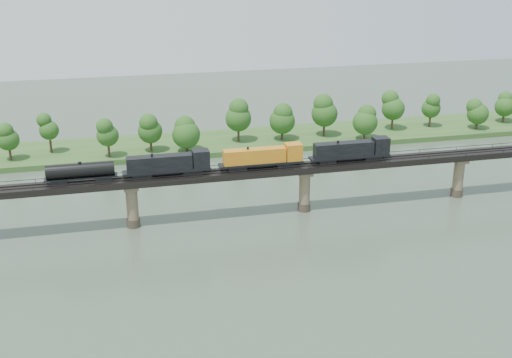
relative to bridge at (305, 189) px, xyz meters
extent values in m
plane|color=#364537|center=(0.00, -30.00, -5.46)|extent=(400.00, 400.00, 0.00)
cube|color=#2C5020|center=(0.00, 55.00, -4.66)|extent=(300.00, 24.00, 1.60)
cylinder|color=#473A2D|center=(-40.00, 0.00, -4.46)|extent=(3.00, 3.00, 2.00)
cylinder|color=#79694F|center=(-40.00, 0.00, 0.04)|extent=(2.60, 2.60, 9.00)
cube|color=#79694F|center=(-40.00, 0.00, 4.04)|extent=(3.20, 3.20, 1.00)
cylinder|color=#473A2D|center=(0.00, 0.00, -4.46)|extent=(3.00, 3.00, 2.00)
cylinder|color=#79694F|center=(0.00, 0.00, 0.04)|extent=(2.60, 2.60, 9.00)
cube|color=#79694F|center=(0.00, 0.00, 4.04)|extent=(3.20, 3.20, 1.00)
cylinder|color=#473A2D|center=(40.00, 0.00, -4.46)|extent=(3.00, 3.00, 2.00)
cylinder|color=#79694F|center=(40.00, 0.00, 0.04)|extent=(2.60, 2.60, 9.00)
cube|color=#79694F|center=(40.00, 0.00, 4.04)|extent=(3.20, 3.20, 1.00)
cube|color=black|center=(0.00, 0.00, 5.29)|extent=(220.00, 5.00, 1.50)
cube|color=black|center=(0.00, -0.75, 6.12)|extent=(220.00, 0.12, 0.16)
cube|color=black|center=(0.00, 0.75, 6.12)|extent=(220.00, 0.12, 0.16)
cube|color=black|center=(0.00, -2.40, 6.74)|extent=(220.00, 0.10, 0.10)
cube|color=black|center=(0.00, 2.40, 6.74)|extent=(220.00, 0.10, 0.10)
cube|color=black|center=(0.00, -2.40, 6.39)|extent=(0.08, 0.08, 0.70)
cube|color=black|center=(0.00, 2.40, 6.39)|extent=(0.08, 0.08, 0.70)
cylinder|color=#382619|center=(-71.77, 49.88, -2.22)|extent=(0.70, 0.70, 3.27)
sphere|color=#1C4714|center=(-71.77, 49.88, 2.14)|extent=(6.20, 6.20, 6.20)
sphere|color=#1C4714|center=(-71.77, 49.88, 4.86)|extent=(4.65, 4.65, 4.65)
cylinder|color=#382619|center=(-60.94, 54.18, -2.00)|extent=(0.70, 0.70, 3.71)
sphere|color=#1C4714|center=(-60.94, 54.18, 2.95)|extent=(5.67, 5.67, 5.67)
sphere|color=#1C4714|center=(-60.94, 54.18, 6.04)|extent=(4.25, 4.25, 4.25)
cylinder|color=#382619|center=(-44.43, 46.31, -2.10)|extent=(0.70, 0.70, 3.51)
sphere|color=#1C4714|center=(-44.43, 46.31, 2.57)|extent=(6.31, 6.31, 6.31)
sphere|color=#1C4714|center=(-44.43, 46.31, 5.50)|extent=(4.73, 4.73, 4.73)
cylinder|color=#382619|center=(-32.24, 48.84, -2.19)|extent=(0.70, 0.70, 3.34)
sphere|color=#1C4714|center=(-32.24, 48.84, 2.27)|extent=(7.18, 7.18, 7.18)
sphere|color=#1C4714|center=(-32.24, 48.84, 5.06)|extent=(5.39, 5.39, 5.39)
cylinder|color=#382619|center=(-22.01, 46.15, -2.45)|extent=(0.70, 0.70, 2.83)
sphere|color=#1C4714|center=(-22.01, 46.15, 1.32)|extent=(8.26, 8.26, 8.26)
sphere|color=#1C4714|center=(-22.01, 46.15, 3.68)|extent=(6.19, 6.19, 6.19)
cylinder|color=#382619|center=(-5.04, 52.68, -1.88)|extent=(0.70, 0.70, 3.96)
sphere|color=#1C4714|center=(-5.04, 52.68, 3.41)|extent=(8.07, 8.07, 8.07)
sphere|color=#1C4714|center=(-5.04, 52.68, 6.71)|extent=(6.05, 6.05, 6.05)
cylinder|color=#382619|center=(8.52, 51.14, -2.23)|extent=(0.70, 0.70, 3.27)
sphere|color=#1C4714|center=(8.52, 51.14, 2.13)|extent=(8.03, 8.03, 8.03)
sphere|color=#1C4714|center=(8.52, 51.14, 4.85)|extent=(6.02, 6.02, 6.02)
cylinder|color=#382619|center=(22.65, 52.31, -1.90)|extent=(0.70, 0.70, 3.92)
sphere|color=#1C4714|center=(22.65, 52.31, 3.33)|extent=(8.29, 8.29, 8.29)
sphere|color=#1C4714|center=(22.65, 52.31, 6.60)|extent=(6.21, 6.21, 6.21)
cylinder|color=#382619|center=(33.59, 45.35, -2.35)|extent=(0.70, 0.70, 3.02)
sphere|color=#1C4714|center=(33.59, 45.35, 1.69)|extent=(7.74, 7.74, 7.74)
sphere|color=#1C4714|center=(33.59, 45.35, 4.21)|extent=(5.80, 5.80, 5.80)
cylinder|color=#382619|center=(46.81, 54.03, -1.96)|extent=(0.70, 0.70, 3.80)
sphere|color=#1C4714|center=(46.81, 54.03, 3.10)|extent=(7.47, 7.47, 7.47)
sphere|color=#1C4714|center=(46.81, 54.03, 6.27)|extent=(5.60, 5.60, 5.60)
cylinder|color=#382619|center=(60.48, 54.26, -2.17)|extent=(0.70, 0.70, 3.38)
sphere|color=#1C4714|center=(60.48, 54.26, 2.34)|extent=(6.23, 6.23, 6.23)
sphere|color=#1C4714|center=(60.48, 54.26, 5.16)|extent=(4.67, 4.67, 4.67)
cylinder|color=#382619|center=(74.35, 48.39, -2.47)|extent=(0.70, 0.70, 2.77)
sphere|color=#1C4714|center=(74.35, 48.39, 1.22)|extent=(7.04, 7.04, 7.04)
sphere|color=#1C4714|center=(74.35, 48.39, 3.54)|extent=(5.28, 5.28, 5.28)
cylinder|color=#382619|center=(87.62, 53.57, -2.39)|extent=(0.70, 0.70, 2.94)
sphere|color=#1C4714|center=(87.62, 53.57, 1.54)|extent=(6.73, 6.73, 6.73)
sphere|color=#1C4714|center=(87.62, 53.57, 3.99)|extent=(5.05, 5.05, 5.05)
cube|color=black|center=(16.44, 0.00, 6.60)|extent=(4.08, 2.45, 1.12)
cube|color=black|center=(5.22, 0.00, 6.60)|extent=(4.08, 2.45, 1.12)
cube|color=black|center=(10.83, 0.00, 7.31)|extent=(19.36, 3.06, 0.51)
cube|color=black|center=(9.30, 0.00, 9.20)|extent=(14.27, 2.75, 3.26)
cube|color=black|center=(18.47, 0.00, 9.51)|extent=(3.67, 3.06, 3.87)
cylinder|color=black|center=(10.83, 0.00, 6.75)|extent=(6.12, 1.43, 1.43)
cube|color=black|center=(-4.97, 0.00, 6.60)|extent=(4.08, 2.45, 1.12)
cube|color=black|center=(-16.18, 0.00, 6.60)|extent=(4.08, 2.45, 1.12)
cube|color=black|center=(-10.57, 0.00, 7.31)|extent=(19.36, 3.06, 0.51)
cube|color=#C18217|center=(-12.10, 0.00, 9.20)|extent=(14.27, 2.75, 3.26)
cube|color=#C18217|center=(-2.93, 0.00, 9.51)|extent=(3.67, 3.06, 3.87)
cylinder|color=black|center=(-10.57, 0.00, 6.75)|extent=(6.12, 1.43, 1.43)
cube|color=black|center=(-26.37, 0.00, 6.60)|extent=(4.08, 2.45, 1.12)
cube|color=black|center=(-37.58, 0.00, 6.60)|extent=(4.08, 2.45, 1.12)
cube|color=black|center=(-31.98, 0.00, 7.31)|extent=(19.36, 3.06, 0.51)
cube|color=black|center=(-33.50, 0.00, 9.20)|extent=(14.27, 2.75, 3.26)
cube|color=black|center=(-24.33, 0.00, 9.51)|extent=(3.67, 3.06, 3.87)
cylinder|color=black|center=(-31.98, 0.00, 6.75)|extent=(6.12, 1.43, 1.43)
cube|color=black|center=(-45.73, 0.00, 6.60)|extent=(3.57, 2.24, 1.12)
cube|color=black|center=(-54.91, 0.00, 6.60)|extent=(3.57, 2.24, 1.12)
cube|color=black|center=(-50.32, 0.00, 7.26)|extent=(15.29, 2.45, 0.31)
cylinder|color=black|center=(-50.32, 0.00, 8.89)|extent=(14.27, 3.06, 3.06)
cylinder|color=black|center=(-50.32, 0.00, 10.52)|extent=(0.71, 0.71, 0.51)
camera|label=1|loc=(-42.94, -133.92, 55.61)|focal=45.00mm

